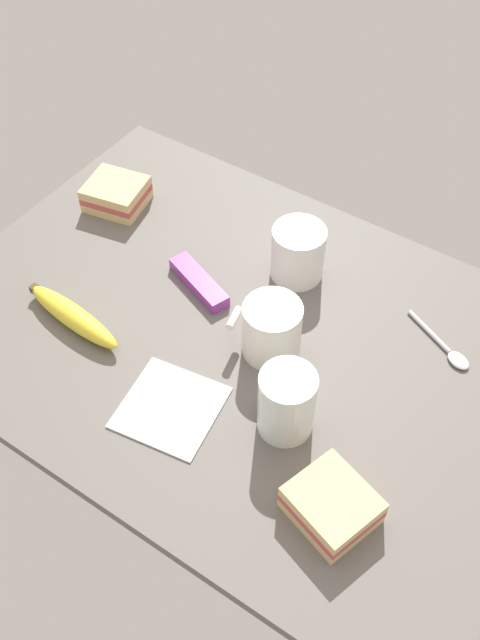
% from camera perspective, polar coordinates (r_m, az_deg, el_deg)
% --- Properties ---
extents(tabletop, '(0.90, 0.64, 0.02)m').
position_cam_1_polar(tabletop, '(1.06, -0.00, -1.40)').
color(tabletop, '#5B5651').
rests_on(tabletop, ground).
extents(coffee_mug_black, '(0.08, 0.11, 0.09)m').
position_cam_1_polar(coffee_mug_black, '(1.10, 4.63, 5.41)').
color(coffee_mug_black, white).
rests_on(coffee_mug_black, tabletop).
extents(coffee_mug_milky, '(0.11, 0.08, 0.09)m').
position_cam_1_polar(coffee_mug_milky, '(0.99, 2.46, -0.78)').
color(coffee_mug_milky, silver).
rests_on(coffee_mug_milky, tabletop).
extents(sandwich_main, '(0.12, 0.11, 0.04)m').
position_cam_1_polar(sandwich_main, '(0.89, 7.30, -14.39)').
color(sandwich_main, '#DBB77A').
rests_on(sandwich_main, tabletop).
extents(sandwich_side, '(0.11, 0.10, 0.04)m').
position_cam_1_polar(sandwich_side, '(1.25, -9.81, 9.84)').
color(sandwich_side, '#DBB77A').
rests_on(sandwich_side, tabletop).
extents(glass_of_milk, '(0.07, 0.07, 0.10)m').
position_cam_1_polar(glass_of_milk, '(0.92, 3.70, -6.75)').
color(glass_of_milk, silver).
rests_on(glass_of_milk, tabletop).
extents(banana, '(0.18, 0.05, 0.03)m').
position_cam_1_polar(banana, '(1.08, -13.14, 0.29)').
color(banana, yellow).
rests_on(banana, tabletop).
extents(spoon, '(0.12, 0.07, 0.01)m').
position_cam_1_polar(spoon, '(1.07, 16.12, -2.22)').
color(spoon, silver).
rests_on(spoon, tabletop).
extents(snack_bar, '(0.12, 0.07, 0.02)m').
position_cam_1_polar(snack_bar, '(1.10, -3.28, 3.02)').
color(snack_bar, purple).
rests_on(snack_bar, tabletop).
extents(paper_napkin, '(0.14, 0.14, 0.00)m').
position_cam_1_polar(paper_napkin, '(0.98, -5.56, -6.93)').
color(paper_napkin, white).
rests_on(paper_napkin, tabletop).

